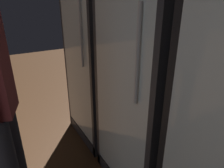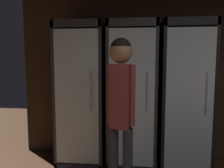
{
  "view_description": "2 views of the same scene",
  "coord_description": "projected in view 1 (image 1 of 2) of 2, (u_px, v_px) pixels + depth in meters",
  "views": [
    {
      "loc": [
        -0.34,
        1.76,
        1.36
      ],
      "look_at": [
        -1.43,
        2.4,
        0.82
      ],
      "focal_mm": 32.76,
      "sensor_mm": 36.0,
      "label": 1
    },
    {
      "loc": [
        -1.24,
        -0.41,
        1.49
      ],
      "look_at": [
        -1.54,
        2.35,
        1.19
      ],
      "focal_mm": 35.96,
      "sensor_mm": 36.0,
      "label": 2
    }
  ],
  "objects": [
    {
      "name": "cooler_far_left",
      "position": [
        110.0,
        42.0,
        1.91
      ],
      "size": [
        0.65,
        0.64,
        1.99
      ],
      "color": "#2B2B30",
      "rests_on": "ground"
    },
    {
      "name": "cooler_left",
      "position": [
        163.0,
        60.0,
        1.36
      ],
      "size": [
        0.65,
        0.64,
        1.99
      ],
      "color": "#2B2B30",
      "rests_on": "ground"
    }
  ]
}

